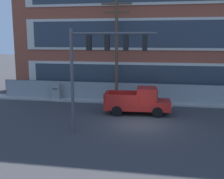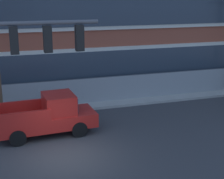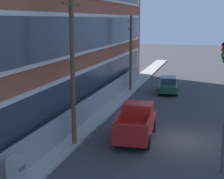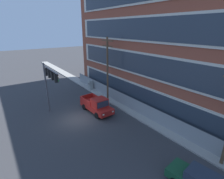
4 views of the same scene
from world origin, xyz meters
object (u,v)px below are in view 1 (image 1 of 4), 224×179
Objects in this scene: traffic_signal_mast at (99,56)px; electrical_cabinet at (56,92)px; pickup_truck_red at (139,102)px; utility_pole_near_corner at (117,47)px.

traffic_signal_mast is 11.11m from electrical_cabinet.
utility_pole_near_corner reaches higher than pickup_truck_red.
electrical_cabinet is (-6.10, 8.41, -3.93)m from traffic_signal_mast.
pickup_truck_red is 8.82m from electrical_cabinet.
traffic_signal_mast is at bearing -88.06° from utility_pole_near_corner.
utility_pole_near_corner is (-2.31, 3.19, 4.14)m from pickup_truck_red.
pickup_truck_red is at bearing -22.88° from electrical_cabinet.
traffic_signal_mast is 1.23× the size of pickup_truck_red.
traffic_signal_mast is 8.19m from utility_pole_near_corner.
pickup_truck_red is (2.03, 4.98, -3.78)m from traffic_signal_mast.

